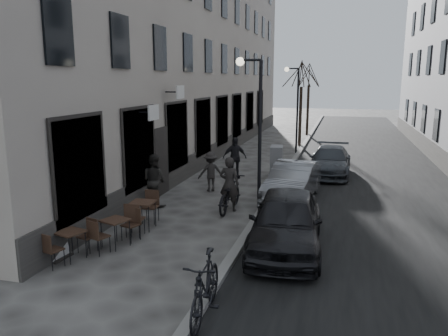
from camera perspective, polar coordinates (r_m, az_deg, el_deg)
The scene contains 22 objects.
ground at distance 9.83m, azimuth -2.29°, elevation -14.97°, with size 120.00×120.00×0.00m, color #3A3835.
road at distance 24.80m, azimuth 17.76°, elevation 0.79°, with size 7.30×60.00×0.00m, color black.
kerb at distance 24.88m, azimuth 9.35°, elevation 1.37°, with size 0.25×60.00×0.12m, color slate.
building_left at distance 26.60m, azimuth -4.13°, elevation 19.31°, with size 4.00×35.00×16.00m, color gray.
streetlamp_near at distance 14.71m, azimuth 4.08°, elevation 6.73°, with size 0.90×0.28×5.09m.
streetlamp_far at distance 26.56m, azimuth 9.23°, elevation 8.74°, with size 0.90×0.28×5.09m.
tree_near at distance 29.51m, azimuth 10.12°, elevation 11.90°, with size 2.40×2.40×5.70m.
tree_far at distance 35.49m, azimuth 11.05°, elevation 11.77°, with size 2.40×2.40×5.70m.
bistro_set_a at distance 11.53m, azimuth -19.40°, elevation -9.14°, with size 0.77×1.51×0.86m.
bistro_set_b at distance 12.03m, azimuth -13.98°, elevation -7.87°, with size 0.88×1.56×0.89m.
bistro_set_c at distance 13.23m, azimuth -10.55°, elevation -5.71°, with size 0.73×1.70×0.99m.
sign_board at distance 11.70m, azimuth -21.05°, elevation -8.88°, with size 0.44×0.68×1.13m.
utility_cabinet at distance 19.82m, azimuth 6.85°, elevation 0.80°, with size 0.53×0.96×1.45m, color slate.
bicycle at distance 14.77m, azimuth 0.70°, elevation -3.45°, with size 0.75×2.16×1.13m, color black.
cyclist_rider at distance 14.68m, azimuth 0.70°, elevation -2.10°, with size 0.68×0.44×1.85m, color black.
pedestrian_near at distance 15.40m, azimuth -9.11°, elevation -1.59°, with size 0.90×0.70×1.86m, color black.
pedestrian_mid at distance 17.31m, azimuth -1.76°, elevation -0.49°, with size 1.01×0.58×1.56m, color black.
pedestrian_far at distance 19.57m, azimuth 1.39°, elevation 1.35°, with size 1.09×0.45×1.86m, color black.
car_near at distance 11.54m, azimuth 8.11°, elevation -6.87°, with size 1.81×4.50×1.53m, color black.
car_mid at distance 16.24m, azimuth 8.95°, elevation -1.77°, with size 1.46×4.19×1.38m, color gray.
car_far at distance 20.90m, azimuth 13.68°, elevation 0.91°, with size 1.82×4.49×1.30m, color #32363B.
moped at distance 8.37m, azimuth -2.47°, elevation -15.26°, with size 0.58×2.05×1.23m, color black.
Camera 1 is at (2.69, -8.38, 4.38)m, focal length 35.00 mm.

